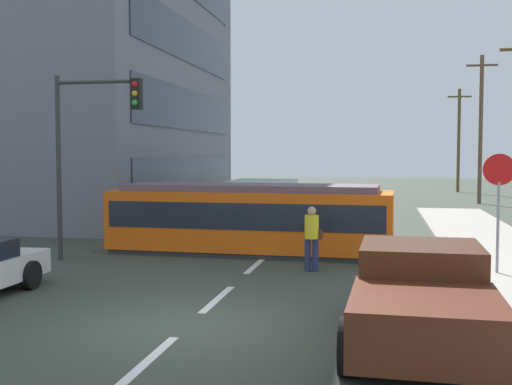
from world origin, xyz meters
TOP-DOWN VIEW (x-y plane):
  - ground_plane at (0.00, 10.00)m, footprint 120.00×120.00m
  - lane_stripe_0 at (0.00, -2.00)m, footprint 0.16×2.40m
  - lane_stripe_1 at (0.00, 2.00)m, footprint 0.16×2.40m
  - lane_stripe_2 at (0.00, 6.00)m, footprint 0.16×2.40m
  - lane_stripe_3 at (0.00, 14.15)m, footprint 0.16×2.40m
  - lane_stripe_4 at (0.00, 20.15)m, footprint 0.16×2.40m
  - corner_building at (-13.38, 18.72)m, footprint 15.26×17.12m
  - streetcar_tram at (-0.57, 8.15)m, footprint 8.54×2.78m
  - city_bus at (-1.40, 13.54)m, footprint 2.64×5.59m
  - pedestrian_crossing at (1.58, 5.48)m, footprint 0.46×0.36m
  - pickup_truck_parked at (3.94, -0.50)m, footprint 2.37×5.05m
  - stop_sign at (6.09, 5.45)m, footprint 0.76×0.07m
  - traffic_light_mast at (-4.65, 5.81)m, footprint 2.56×0.33m
  - utility_pole_far at (9.16, 29.41)m, footprint 1.80×0.24m
  - utility_pole_distant at (9.28, 41.30)m, footprint 1.80×0.24m

SIDE VIEW (x-z plane):
  - ground_plane at x=0.00m, z-range 0.00..0.00m
  - lane_stripe_0 at x=0.00m, z-range 0.00..0.01m
  - lane_stripe_1 at x=0.00m, z-range 0.00..0.01m
  - lane_stripe_2 at x=0.00m, z-range 0.00..0.01m
  - lane_stripe_3 at x=0.00m, z-range 0.00..0.01m
  - lane_stripe_4 at x=0.00m, z-range 0.00..0.01m
  - pickup_truck_parked at x=3.94m, z-range 0.02..1.57m
  - pedestrian_crossing at x=1.58m, z-range 0.11..1.78m
  - streetcar_tram at x=-0.57m, z-range 0.04..2.13m
  - city_bus at x=-1.40m, z-range 0.14..2.08m
  - stop_sign at x=6.09m, z-range 0.75..3.63m
  - traffic_light_mast at x=-4.65m, z-range 1.02..6.21m
  - utility_pole_distant at x=9.28m, z-range 0.18..8.27m
  - utility_pole_far at x=9.16m, z-range 0.19..9.09m
  - corner_building at x=-13.38m, z-range 0.00..19.20m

